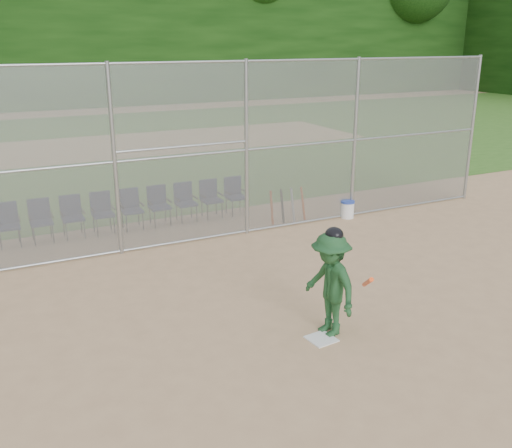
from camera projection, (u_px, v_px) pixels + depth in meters
name	position (u px, v px, depth m)	size (l,w,h in m)	color
ground	(327.00, 335.00, 8.90)	(100.00, 100.00, 0.00)	tan
grass_strip	(94.00, 147.00, 24.22)	(100.00, 100.00, 0.00)	#34631D
dirt_patch_far	(94.00, 147.00, 24.22)	(24.00, 24.00, 0.00)	tan
backstop_fence	(205.00, 151.00, 12.52)	(16.09, 0.09, 4.00)	gray
treeline	(73.00, 12.00, 24.22)	(81.00, 60.00, 11.00)	black
home_plate	(321.00, 339.00, 8.78)	(0.40, 0.40, 0.02)	white
batter_at_plate	(330.00, 284.00, 8.71)	(0.98, 1.31, 1.75)	#1E4B26
water_cooler	(347.00, 209.00, 14.68)	(0.36, 0.36, 0.45)	white
spare_bats	(287.00, 205.00, 14.31)	(0.96, 0.28, 0.85)	#D84C14
chair_0	(8.00, 226.00, 12.58)	(0.54, 0.52, 0.96)	#0F1B3A
chair_1	(41.00, 221.00, 12.87)	(0.54, 0.52, 0.96)	#0F1B3A
chair_2	(73.00, 217.00, 13.16)	(0.54, 0.52, 0.96)	#0F1B3A
chair_3	(103.00, 213.00, 13.46)	(0.54, 0.52, 0.96)	#0F1B3A
chair_4	(132.00, 210.00, 13.75)	(0.54, 0.52, 0.96)	#0F1B3A
chair_5	(160.00, 206.00, 14.04)	(0.54, 0.52, 0.96)	#0F1B3A
chair_6	(186.00, 203.00, 14.34)	(0.54, 0.52, 0.96)	#0F1B3A
chair_7	(212.00, 199.00, 14.63)	(0.54, 0.52, 0.96)	#0F1B3A
chair_8	(236.00, 196.00, 14.92)	(0.54, 0.52, 0.96)	#0F1B3A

